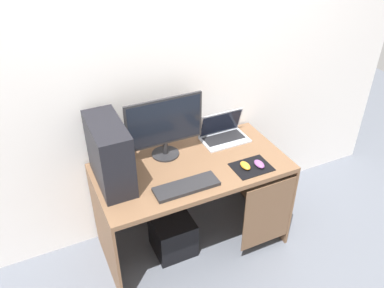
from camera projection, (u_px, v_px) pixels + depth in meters
ground_plane at (192, 241)px, 3.08m from camera, size 8.00×8.00×0.00m
wall_back at (169, 68)px, 2.64m from camera, size 4.00×0.05×2.60m
desk at (195, 184)px, 2.76m from camera, size 1.32×0.67×0.73m
pc_tower at (109, 154)px, 2.43m from camera, size 0.20×0.46×0.43m
monitor at (165, 126)px, 2.65m from camera, size 0.55×0.19×0.45m
laptop at (223, 134)px, 2.94m from camera, size 0.34×0.21×0.21m
keyboard at (186, 187)px, 2.48m from camera, size 0.42×0.14×0.02m
mousepad at (251, 167)px, 2.66m from camera, size 0.26×0.20×0.00m
mouse_left at (245, 166)px, 2.64m from camera, size 0.06×0.10×0.03m
mouse_right at (259, 164)px, 2.66m from camera, size 0.06×0.10×0.03m
subwoofer at (173, 235)px, 2.93m from camera, size 0.29×0.29×0.29m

